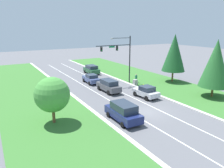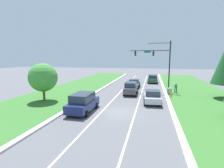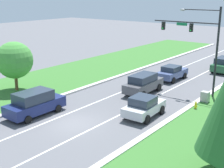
# 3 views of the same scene
# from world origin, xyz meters

# --- Properties ---
(ground_plane) EXTENTS (160.00, 160.00, 0.00)m
(ground_plane) POSITION_xyz_m (0.00, 0.00, 0.00)
(ground_plane) COLOR #5B5B60
(curb_strip_right) EXTENTS (0.50, 90.00, 0.15)m
(curb_strip_right) POSITION_xyz_m (5.65, 0.00, 0.07)
(curb_strip_right) COLOR beige
(curb_strip_right) RESTS_ON ground_plane
(curb_strip_left) EXTENTS (0.50, 90.00, 0.15)m
(curb_strip_left) POSITION_xyz_m (-5.65, 0.00, 0.07)
(curb_strip_left) COLOR beige
(curb_strip_left) RESTS_ON ground_plane
(grass_verge_left) EXTENTS (10.00, 90.00, 0.08)m
(grass_verge_left) POSITION_xyz_m (-10.90, 0.00, 0.04)
(grass_verge_left) COLOR #38702D
(grass_verge_left) RESTS_ON ground_plane
(lane_stripe_inner_left) EXTENTS (0.14, 81.00, 0.01)m
(lane_stripe_inner_left) POSITION_xyz_m (-1.80, 0.00, 0.00)
(lane_stripe_inner_left) COLOR white
(lane_stripe_inner_left) RESTS_ON ground_plane
(lane_stripe_inner_right) EXTENTS (0.14, 81.00, 0.01)m
(lane_stripe_inner_right) POSITION_xyz_m (1.80, 0.00, 0.00)
(lane_stripe_inner_right) COLOR white
(lane_stripe_inner_right) RESTS_ON ground_plane
(traffic_signal_mast) EXTENTS (6.82, 0.41, 8.56)m
(traffic_signal_mast) POSITION_xyz_m (4.36, 12.84, 5.62)
(traffic_signal_mast) COLOR black
(traffic_signal_mast) RESTS_ON ground_plane
(silver_sedan) EXTENTS (2.31, 4.22, 1.74)m
(silver_sedan) POSITION_xyz_m (3.54, 4.56, 0.87)
(silver_sedan) COLOR silver
(silver_sedan) RESTS_ON ground_plane
(slate_blue_sedan) EXTENTS (2.14, 4.48, 1.67)m
(slate_blue_sedan) POSITION_xyz_m (0.04, 16.23, 0.85)
(slate_blue_sedan) COLOR #475684
(slate_blue_sedan) RESTS_ON ground_plane
(navy_suv) EXTENTS (2.31, 5.04, 2.03)m
(navy_suv) POSITION_xyz_m (-3.76, -0.64, 1.03)
(navy_suv) COLOR navy
(navy_suv) RESTS_ON ground_plane
(forest_suv) EXTENTS (2.34, 4.78, 1.87)m
(forest_suv) POSITION_xyz_m (3.59, 23.85, 0.96)
(forest_suv) COLOR #235633
(forest_suv) RESTS_ON ground_plane
(graphite_suv) EXTENTS (2.15, 5.06, 1.97)m
(graphite_suv) POSITION_xyz_m (0.16, 9.82, 1.03)
(graphite_suv) COLOR #4C4C51
(graphite_suv) RESTS_ON ground_plane
(utility_cabinet) EXTENTS (0.70, 0.60, 1.03)m
(utility_cabinet) POSITION_xyz_m (6.17, 10.92, 0.52)
(utility_cabinet) COLOR #9E9E99
(utility_cabinet) RESTS_ON ground_plane
(pedestrian) EXTENTS (0.40, 0.23, 1.69)m
(pedestrian) POSITION_xyz_m (7.31, 12.25, 0.94)
(pedestrian) COLOR #232842
(pedestrian) RESTS_ON ground_plane
(fire_hydrant) EXTENTS (0.34, 0.20, 0.70)m
(fire_hydrant) POSITION_xyz_m (6.23, 8.69, 0.34)
(fire_hydrant) COLOR gold
(fire_hydrant) RESTS_ON ground_plane
(oak_near_left_tree) EXTENTS (3.75, 3.75, 5.09)m
(oak_near_left_tree) POSITION_xyz_m (-10.64, 2.52, 3.21)
(oak_near_left_tree) COLOR brown
(oak_near_left_tree) RESTS_ON ground_plane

